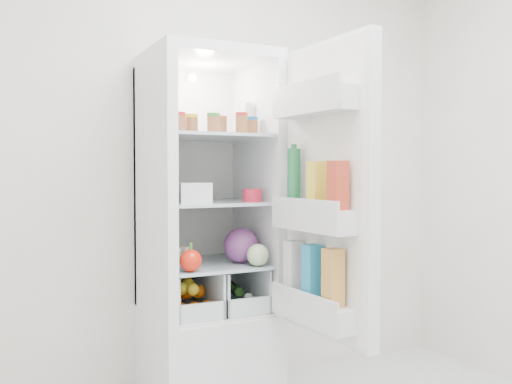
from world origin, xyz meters
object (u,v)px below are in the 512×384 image
red_cabbage (241,245)px  mushroom_bowl (182,260)px  fridge_door (324,197)px  refrigerator (204,277)px

red_cabbage → mushroom_bowl: 0.31m
fridge_door → refrigerator: bearing=23.7°
refrigerator → red_cabbage: (0.14, -0.14, 0.17)m
mushroom_bowl → red_cabbage: bearing=-1.4°
refrigerator → red_cabbage: size_ratio=10.23×
mushroom_bowl → fridge_door: 0.76m
refrigerator → fridge_door: size_ratio=1.38×
mushroom_bowl → fridge_door: size_ratio=0.12×
red_cabbage → fridge_door: fridge_door is taller
fridge_door → mushroom_bowl: bearing=41.2°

